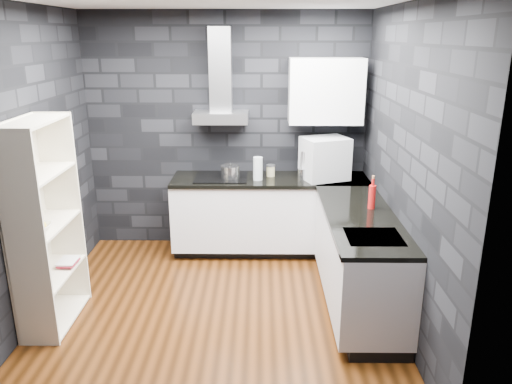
{
  "coord_description": "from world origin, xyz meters",
  "views": [
    {
      "loc": [
        0.4,
        -4.09,
        2.44
      ],
      "look_at": [
        0.35,
        0.45,
        1.0
      ],
      "focal_mm": 35.0,
      "sensor_mm": 36.0,
      "label": 1
    }
  ],
  "objects_px": {
    "storage_jar": "(271,171)",
    "red_bottle": "(372,197)",
    "glass_vase": "(258,169)",
    "utensil_crock": "(302,174)",
    "fruit_bowl": "(38,227)",
    "pot": "(230,172)",
    "appliance_garage": "(325,159)",
    "bookshelf": "(45,226)"
  },
  "relations": [
    {
      "from": "glass_vase",
      "to": "fruit_bowl",
      "type": "xyz_separation_m",
      "value": [
        -1.78,
        -1.54,
        -0.09
      ]
    },
    {
      "from": "appliance_garage",
      "to": "fruit_bowl",
      "type": "xyz_separation_m",
      "value": [
        -2.52,
        -1.59,
        -0.19
      ]
    },
    {
      "from": "storage_jar",
      "to": "bookshelf",
      "type": "distance_m",
      "value": 2.48
    },
    {
      "from": "utensil_crock",
      "to": "appliance_garage",
      "type": "bearing_deg",
      "value": 9.58
    },
    {
      "from": "glass_vase",
      "to": "storage_jar",
      "type": "relative_size",
      "value": 2.21
    },
    {
      "from": "utensil_crock",
      "to": "fruit_bowl",
      "type": "height_order",
      "value": "utensil_crock"
    },
    {
      "from": "glass_vase",
      "to": "storage_jar",
      "type": "bearing_deg",
      "value": 46.18
    },
    {
      "from": "pot",
      "to": "bookshelf",
      "type": "bearing_deg",
      "value": -135.34
    },
    {
      "from": "storage_jar",
      "to": "appliance_garage",
      "type": "xyz_separation_m",
      "value": [
        0.59,
        -0.1,
        0.17
      ]
    },
    {
      "from": "appliance_garage",
      "to": "pot",
      "type": "bearing_deg",
      "value": 160.12
    },
    {
      "from": "pot",
      "to": "utensil_crock",
      "type": "height_order",
      "value": "pot"
    },
    {
      "from": "appliance_garage",
      "to": "utensil_crock",
      "type": "bearing_deg",
      "value": 169.19
    },
    {
      "from": "pot",
      "to": "fruit_bowl",
      "type": "relative_size",
      "value": 1.02
    },
    {
      "from": "glass_vase",
      "to": "fruit_bowl",
      "type": "relative_size",
      "value": 1.26
    },
    {
      "from": "pot",
      "to": "storage_jar",
      "type": "distance_m",
      "value": 0.46
    },
    {
      "from": "pot",
      "to": "appliance_garage",
      "type": "distance_m",
      "value": 1.06
    },
    {
      "from": "storage_jar",
      "to": "appliance_garage",
      "type": "height_order",
      "value": "appliance_garage"
    },
    {
      "from": "bookshelf",
      "to": "pot",
      "type": "bearing_deg",
      "value": 28.43
    },
    {
      "from": "utensil_crock",
      "to": "pot",
      "type": "bearing_deg",
      "value": 177.62
    },
    {
      "from": "glass_vase",
      "to": "red_bottle",
      "type": "height_order",
      "value": "glass_vase"
    },
    {
      "from": "pot",
      "to": "glass_vase",
      "type": "distance_m",
      "value": 0.32
    },
    {
      "from": "pot",
      "to": "utensil_crock",
      "type": "relative_size",
      "value": 1.68
    },
    {
      "from": "storage_jar",
      "to": "utensil_crock",
      "type": "relative_size",
      "value": 0.94
    },
    {
      "from": "storage_jar",
      "to": "red_bottle",
      "type": "xyz_separation_m",
      "value": [
        0.91,
        -1.09,
        0.05
      ]
    },
    {
      "from": "bookshelf",
      "to": "appliance_garage",
      "type": "bearing_deg",
      "value": 13.96
    },
    {
      "from": "pot",
      "to": "bookshelf",
      "type": "height_order",
      "value": "bookshelf"
    },
    {
      "from": "utensil_crock",
      "to": "appliance_garage",
      "type": "relative_size",
      "value": 0.26
    },
    {
      "from": "pot",
      "to": "fruit_bowl",
      "type": "height_order",
      "value": "pot"
    },
    {
      "from": "storage_jar",
      "to": "pot",
      "type": "bearing_deg",
      "value": -166.97
    },
    {
      "from": "pot",
      "to": "storage_jar",
      "type": "xyz_separation_m",
      "value": [
        0.45,
        0.1,
        -0.02
      ]
    },
    {
      "from": "appliance_garage",
      "to": "bookshelf",
      "type": "distance_m",
      "value": 2.93
    },
    {
      "from": "utensil_crock",
      "to": "fruit_bowl",
      "type": "bearing_deg",
      "value": -145.68
    },
    {
      "from": "bookshelf",
      "to": "fruit_bowl",
      "type": "relative_size",
      "value": 8.85
    },
    {
      "from": "glass_vase",
      "to": "storage_jar",
      "type": "xyz_separation_m",
      "value": [
        0.14,
        0.15,
        -0.07
      ]
    },
    {
      "from": "red_bottle",
      "to": "appliance_garage",
      "type": "bearing_deg",
      "value": 107.73
    },
    {
      "from": "glass_vase",
      "to": "utensil_crock",
      "type": "xyz_separation_m",
      "value": [
        0.49,
        0.01,
        -0.07
      ]
    },
    {
      "from": "utensil_crock",
      "to": "fruit_bowl",
      "type": "xyz_separation_m",
      "value": [
        -2.27,
        -1.55,
        -0.02
      ]
    },
    {
      "from": "glass_vase",
      "to": "utensil_crock",
      "type": "bearing_deg",
      "value": 1.51
    },
    {
      "from": "glass_vase",
      "to": "fruit_bowl",
      "type": "bearing_deg",
      "value": -139.22
    },
    {
      "from": "storage_jar",
      "to": "bookshelf",
      "type": "xyz_separation_m",
      "value": [
        -1.93,
        -1.56,
        -0.06
      ]
    },
    {
      "from": "appliance_garage",
      "to": "fruit_bowl",
      "type": "height_order",
      "value": "appliance_garage"
    },
    {
      "from": "storage_jar",
      "to": "red_bottle",
      "type": "relative_size",
      "value": 0.53
    }
  ]
}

